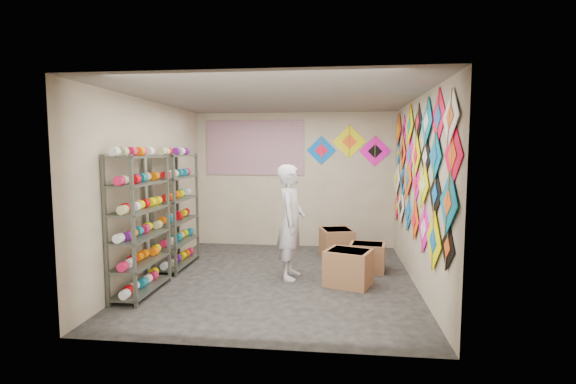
# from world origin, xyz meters

# --- Properties ---
(ground) EXTENTS (4.50, 4.50, 0.00)m
(ground) POSITION_xyz_m (0.00, 0.00, 0.00)
(ground) COLOR black
(room_walls) EXTENTS (4.50, 4.50, 4.50)m
(room_walls) POSITION_xyz_m (0.00, 0.00, 1.64)
(room_walls) COLOR #BAA98E
(room_walls) RESTS_ON ground
(shelf_rack_front) EXTENTS (0.40, 1.10, 1.90)m
(shelf_rack_front) POSITION_xyz_m (-1.78, -0.85, 0.95)
(shelf_rack_front) COLOR #4C5147
(shelf_rack_front) RESTS_ON ground
(shelf_rack_back) EXTENTS (0.40, 1.10, 1.90)m
(shelf_rack_back) POSITION_xyz_m (-1.78, 0.45, 0.95)
(shelf_rack_back) COLOR #4C5147
(shelf_rack_back) RESTS_ON ground
(string_spools) EXTENTS (0.12, 2.36, 0.12)m
(string_spools) POSITION_xyz_m (-1.78, -0.20, 1.05)
(string_spools) COLOR #E3194D
(string_spools) RESTS_ON ground
(kite_wall_display) EXTENTS (0.06, 4.30, 2.11)m
(kite_wall_display) POSITION_xyz_m (1.98, 0.02, 1.64)
(kite_wall_display) COLOR black
(kite_wall_display) RESTS_ON room_walls
(back_wall_kites) EXTENTS (1.65, 0.02, 0.83)m
(back_wall_kites) POSITION_xyz_m (1.10, 2.24, 2.01)
(back_wall_kites) COLOR blue
(back_wall_kites) RESTS_ON room_walls
(poster) EXTENTS (2.00, 0.01, 1.10)m
(poster) POSITION_xyz_m (-0.80, 2.23, 2.00)
(poster) COLOR #6454B7
(poster) RESTS_ON room_walls
(shopkeeper) EXTENTS (0.69, 0.50, 1.73)m
(shopkeeper) POSITION_xyz_m (0.17, 0.08, 0.87)
(shopkeeper) COLOR silver
(shopkeeper) RESTS_ON ground
(carton_a) EXTENTS (0.75, 0.69, 0.51)m
(carton_a) POSITION_xyz_m (1.03, -0.17, 0.26)
(carton_a) COLOR brown
(carton_a) RESTS_ON ground
(carton_b) EXTENTS (0.61, 0.53, 0.45)m
(carton_b) POSITION_xyz_m (1.36, 0.58, 0.22)
(carton_b) COLOR brown
(carton_b) RESTS_ON ground
(carton_c) EXTENTS (0.67, 0.71, 0.52)m
(carton_c) POSITION_xyz_m (0.87, 1.40, 0.26)
(carton_c) COLOR brown
(carton_c) RESTS_ON ground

